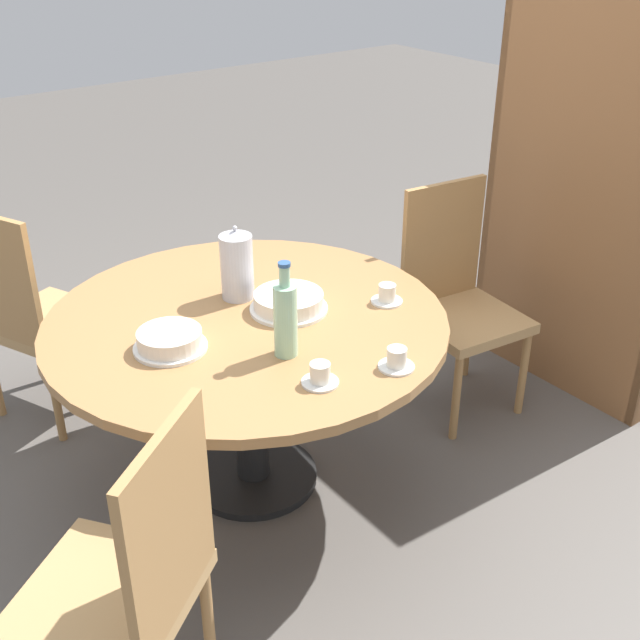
{
  "coord_description": "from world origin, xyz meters",
  "views": [
    {
      "loc": [
        2.08,
        -1.26,
        2.0
      ],
      "look_at": [
        0.0,
        0.32,
        0.59
      ],
      "focal_mm": 45.0,
      "sensor_mm": 36.0,
      "label": 1
    }
  ],
  "objects_px": {
    "chair_b": "(33,313)",
    "bookshelf": "(588,214)",
    "cup_b": "(320,376)",
    "cup_c": "(387,295)",
    "coffee_pot": "(237,265)",
    "cake_second": "(170,341)",
    "cup_a": "(397,360)",
    "water_bottle": "(285,318)",
    "chair_a": "(457,298)",
    "cake_main": "(289,302)",
    "chair_c": "(130,580)"
  },
  "relations": [
    {
      "from": "bookshelf",
      "to": "chair_a",
      "type": "bearing_deg",
      "value": 72.1
    },
    {
      "from": "chair_c",
      "to": "bookshelf",
      "type": "relative_size",
      "value": 0.58
    },
    {
      "from": "chair_a",
      "to": "coffee_pot",
      "type": "bearing_deg",
      "value": 174.76
    },
    {
      "from": "bookshelf",
      "to": "cake_main",
      "type": "distance_m",
      "value": 1.43
    },
    {
      "from": "cake_main",
      "to": "cake_second",
      "type": "height_order",
      "value": "same"
    },
    {
      "from": "chair_c",
      "to": "bookshelf",
      "type": "xyz_separation_m",
      "value": [
        -0.43,
        2.33,
        0.3
      ]
    },
    {
      "from": "water_bottle",
      "to": "cup_c",
      "type": "distance_m",
      "value": 0.51
    },
    {
      "from": "cup_b",
      "to": "cup_c",
      "type": "distance_m",
      "value": 0.58
    },
    {
      "from": "chair_b",
      "to": "water_bottle",
      "type": "relative_size",
      "value": 3.02
    },
    {
      "from": "bookshelf",
      "to": "cup_b",
      "type": "distance_m",
      "value": 1.64
    },
    {
      "from": "coffee_pot",
      "to": "chair_b",
      "type": "bearing_deg",
      "value": -144.85
    },
    {
      "from": "chair_c",
      "to": "cake_second",
      "type": "bearing_deg",
      "value": -163.01
    },
    {
      "from": "water_bottle",
      "to": "cup_a",
      "type": "xyz_separation_m",
      "value": [
        0.27,
        0.22,
        -0.1
      ]
    },
    {
      "from": "water_bottle",
      "to": "cake_main",
      "type": "bearing_deg",
      "value": 143.32
    },
    {
      "from": "chair_a",
      "to": "cup_c",
      "type": "bearing_deg",
      "value": -157.21
    },
    {
      "from": "cup_b",
      "to": "bookshelf",
      "type": "bearing_deg",
      "value": 99.04
    },
    {
      "from": "coffee_pot",
      "to": "cup_a",
      "type": "bearing_deg",
      "value": 10.23
    },
    {
      "from": "cake_second",
      "to": "cup_b",
      "type": "xyz_separation_m",
      "value": [
        0.45,
        0.26,
        -0.0
      ]
    },
    {
      "from": "chair_a",
      "to": "chair_b",
      "type": "height_order",
      "value": "same"
    },
    {
      "from": "bookshelf",
      "to": "cup_b",
      "type": "bearing_deg",
      "value": 99.04
    },
    {
      "from": "chair_b",
      "to": "coffee_pot",
      "type": "bearing_deg",
      "value": -167.96
    },
    {
      "from": "coffee_pot",
      "to": "chair_c",
      "type": "bearing_deg",
      "value": -45.9
    },
    {
      "from": "cake_second",
      "to": "cup_a",
      "type": "bearing_deg",
      "value": 43.77
    },
    {
      "from": "coffee_pot",
      "to": "cup_b",
      "type": "xyz_separation_m",
      "value": [
        0.64,
        -0.11,
        -0.1
      ]
    },
    {
      "from": "chair_c",
      "to": "cake_main",
      "type": "xyz_separation_m",
      "value": [
        -0.61,
        0.92,
        0.24
      ]
    },
    {
      "from": "cup_a",
      "to": "cup_b",
      "type": "height_order",
      "value": "same"
    },
    {
      "from": "coffee_pot",
      "to": "cake_main",
      "type": "distance_m",
      "value": 0.23
    },
    {
      "from": "chair_b",
      "to": "cup_b",
      "type": "relative_size",
      "value": 8.47
    },
    {
      "from": "cup_a",
      "to": "cup_b",
      "type": "bearing_deg",
      "value": -106.34
    },
    {
      "from": "cup_c",
      "to": "cup_b",
      "type": "bearing_deg",
      "value": -61.17
    },
    {
      "from": "chair_a",
      "to": "chair_b",
      "type": "distance_m",
      "value": 1.74
    },
    {
      "from": "cup_a",
      "to": "cup_c",
      "type": "bearing_deg",
      "value": 142.43
    },
    {
      "from": "cake_main",
      "to": "chair_a",
      "type": "bearing_deg",
      "value": 89.86
    },
    {
      "from": "chair_b",
      "to": "bookshelf",
      "type": "distance_m",
      "value": 2.34
    },
    {
      "from": "chair_a",
      "to": "cake_main",
      "type": "relative_size",
      "value": 3.5
    },
    {
      "from": "cup_a",
      "to": "coffee_pot",
      "type": "bearing_deg",
      "value": -169.77
    },
    {
      "from": "chair_c",
      "to": "cup_b",
      "type": "bearing_deg",
      "value": 156.84
    },
    {
      "from": "water_bottle",
      "to": "chair_a",
      "type": "bearing_deg",
      "value": 102.91
    },
    {
      "from": "water_bottle",
      "to": "cup_c",
      "type": "xyz_separation_m",
      "value": [
        -0.08,
        0.49,
        -0.1
      ]
    },
    {
      "from": "chair_c",
      "to": "water_bottle",
      "type": "height_order",
      "value": "water_bottle"
    },
    {
      "from": "coffee_pot",
      "to": "cup_b",
      "type": "relative_size",
      "value": 2.42
    },
    {
      "from": "chair_a",
      "to": "cup_c",
      "type": "xyz_separation_m",
      "value": [
        0.16,
        -0.54,
        0.24
      ]
    },
    {
      "from": "chair_b",
      "to": "coffee_pot",
      "type": "height_order",
      "value": "coffee_pot"
    },
    {
      "from": "chair_c",
      "to": "cup_c",
      "type": "xyz_separation_m",
      "value": [
        -0.45,
        1.23,
        0.24
      ]
    },
    {
      "from": "bookshelf",
      "to": "coffee_pot",
      "type": "bearing_deg",
      "value": 75.87
    },
    {
      "from": "bookshelf",
      "to": "cup_c",
      "type": "xyz_separation_m",
      "value": [
        -0.02,
        -1.11,
        -0.06
      ]
    },
    {
      "from": "bookshelf",
      "to": "cake_second",
      "type": "xyz_separation_m",
      "value": [
        -0.19,
        -1.88,
        -0.06
      ]
    },
    {
      "from": "cake_second",
      "to": "cup_c",
      "type": "xyz_separation_m",
      "value": [
        0.17,
        0.77,
        -0.0
      ]
    },
    {
      "from": "cake_main",
      "to": "water_bottle",
      "type": "bearing_deg",
      "value": -36.68
    },
    {
      "from": "coffee_pot",
      "to": "cup_b",
      "type": "distance_m",
      "value": 0.65
    }
  ]
}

